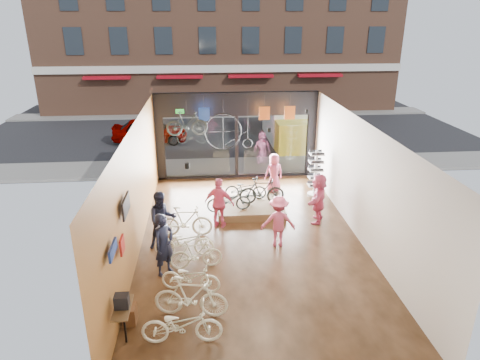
{
  "coord_description": "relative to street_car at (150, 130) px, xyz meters",
  "views": [
    {
      "loc": [
        -1.39,
        -12.05,
        6.8
      ],
      "look_at": [
        -0.24,
        1.4,
        1.6
      ],
      "focal_mm": 32.0,
      "sensor_mm": 36.0,
      "label": 1
    }
  ],
  "objects": [
    {
      "name": "floor_bike_5",
      "position": [
        2.39,
        -11.41,
        -0.18
      ],
      "size": [
        1.77,
        0.56,
        1.05
      ],
      "primitive_type": "imported",
      "rotation": [
        0.0,
        0.0,
        1.53
      ],
      "color": "#E7E6C6",
      "rests_on": "ground_plane"
    },
    {
      "name": "jersey_mid",
      "position": [
        5.58,
        -6.8,
        2.34
      ],
      "size": [
        0.45,
        0.03,
        0.55
      ],
      "primitive_type": "cube",
      "color": "#CC5919",
      "rests_on": "ceiling"
    },
    {
      "name": "wall_right",
      "position": [
        8.0,
        -12.0,
        1.19
      ],
      "size": [
        0.04,
        12.0,
        3.8
      ],
      "primitive_type": "cube",
      "color": "beige",
      "rests_on": "ground"
    },
    {
      "name": "customer_5",
      "position": [
        6.97,
        -10.72,
        0.18
      ],
      "size": [
        1.11,
        1.72,
        1.78
      ],
      "primitive_type": "imported",
      "rotation": [
        0.0,
        0.0,
        4.32
      ],
      "color": "#CC4C72",
      "rests_on": "ground_plane"
    },
    {
      "name": "ground_plane",
      "position": [
        4.48,
        -12.0,
        -0.73
      ],
      "size": [
        7.0,
        12.0,
        0.04
      ],
      "primitive_type": "cube",
      "color": "black",
      "rests_on": "ground"
    },
    {
      "name": "opposite_building",
      "position": [
        4.48,
        9.5,
        6.29
      ],
      "size": [
        26.0,
        5.0,
        14.0
      ],
      "primitive_type": "cube",
      "color": "brown",
      "rests_on": "ground"
    },
    {
      "name": "display_bike_right",
      "position": [
        4.58,
        -9.22,
        -0.0
      ],
      "size": [
        1.61,
        0.73,
        0.82
      ],
      "primitive_type": "imported",
      "rotation": [
        0.0,
        0.0,
        1.45
      ],
      "color": "black",
      "rests_on": "display_platform"
    },
    {
      "name": "wall_back",
      "position": [
        4.48,
        -18.02,
        1.19
      ],
      "size": [
        7.0,
        0.04,
        3.8
      ],
      "primitive_type": "cube",
      "color": "beige",
      "rests_on": "ground"
    },
    {
      "name": "penny_farthing",
      "position": [
        4.13,
        -7.71,
        1.79
      ],
      "size": [
        1.84,
        0.06,
        1.47
      ],
      "primitive_type": null,
      "color": "black",
      "rests_on": "ceiling"
    },
    {
      "name": "sidewalk_near",
      "position": [
        4.48,
        -4.8,
        -0.65
      ],
      "size": [
        30.0,
        2.4,
        0.12
      ],
      "primitive_type": "cube",
      "color": "slate",
      "rests_on": "ground"
    },
    {
      "name": "display_platform",
      "position": [
        4.69,
        -9.77,
        -0.56
      ],
      "size": [
        2.4,
        1.8,
        0.3
      ],
      "primitive_type": "cube",
      "color": "brown",
      "rests_on": "ground_plane"
    },
    {
      "name": "ceiling",
      "position": [
        4.48,
        -12.0,
        3.11
      ],
      "size": [
        7.0,
        12.0,
        0.04
      ],
      "primitive_type": "cube",
      "color": "black",
      "rests_on": "ground"
    },
    {
      "name": "street_road",
      "position": [
        4.48,
        3.0,
        -0.72
      ],
      "size": [
        30.0,
        18.0,
        0.02
      ],
      "primitive_type": "cube",
      "color": "black",
      "rests_on": "ground"
    },
    {
      "name": "sidewalk_far",
      "position": [
        4.48,
        7.0,
        -0.65
      ],
      "size": [
        30.0,
        2.0,
        0.12
      ],
      "primitive_type": "cube",
      "color": "slate",
      "rests_on": "ground"
    },
    {
      "name": "floor_bike_0",
      "position": [
        2.47,
        -16.36,
        -0.24
      ],
      "size": [
        1.81,
        0.69,
        0.94
      ],
      "primitive_type": "imported",
      "rotation": [
        0.0,
        0.0,
        1.53
      ],
      "color": "#E7E6C6",
      "rests_on": "ground_plane"
    },
    {
      "name": "customer_2",
      "position": [
        3.52,
        -10.86,
        0.17
      ],
      "size": [
        1.12,
        0.76,
        1.77
      ],
      "primitive_type": "imported",
      "rotation": [
        0.0,
        0.0,
        2.79
      ],
      "color": "#CC4C72",
      "rests_on": "ground_plane"
    },
    {
      "name": "jersey_right",
      "position": [
        6.63,
        -6.8,
        2.34
      ],
      "size": [
        0.45,
        0.03,
        0.55
      ],
      "primitive_type": "cube",
      "color": "#CC5919",
      "rests_on": "ceiling"
    },
    {
      "name": "wall_merch",
      "position": [
        1.1,
        -15.5,
        0.59
      ],
      "size": [
        0.4,
        2.4,
        2.6
      ],
      "primitive_type": null,
      "color": "navy",
      "rests_on": "wall_left"
    },
    {
      "name": "sunglasses_rack",
      "position": [
        7.43,
        -8.45,
        0.23
      ],
      "size": [
        0.63,
        0.55,
        1.89
      ],
      "primitive_type": null,
      "rotation": [
        0.0,
        0.0,
        0.17
      ],
      "color": "white",
      "rests_on": "ground_plane"
    },
    {
      "name": "floor_bike_1",
      "position": [
        2.65,
        -15.48,
        -0.17
      ],
      "size": [
        1.86,
        0.82,
        1.08
      ],
      "primitive_type": "imported",
      "rotation": [
        0.0,
        0.0,
        1.39
      ],
      "color": "#E7E6C6",
      "rests_on": "ground_plane"
    },
    {
      "name": "customer_0",
      "position": [
        1.89,
        -13.59,
        0.21
      ],
      "size": [
        0.77,
        0.79,
        1.83
      ],
      "primitive_type": "imported",
      "rotation": [
        0.0,
        0.0,
        0.85
      ],
      "color": "#161C33",
      "rests_on": "ground_plane"
    },
    {
      "name": "street_car",
      "position": [
        0.0,
        0.0,
        0.0
      ],
      "size": [
        4.18,
        1.68,
        1.42
      ],
      "primitive_type": "imported",
      "rotation": [
        0.0,
        0.0,
        1.57
      ],
      "color": "gray",
      "rests_on": "street_road"
    },
    {
      "name": "floor_bike_3",
      "position": [
        2.74,
        -13.37,
        -0.26
      ],
      "size": [
        1.54,
        0.57,
        0.91
      ],
      "primitive_type": "imported",
      "rotation": [
        0.0,
        0.0,
        1.67
      ],
      "color": "#E7E6C6",
      "rests_on": "ground_plane"
    },
    {
      "name": "wall_left",
      "position": [
        0.96,
        -12.0,
        1.19
      ],
      "size": [
        0.04,
        12.0,
        3.8
      ],
      "primitive_type": "cube",
      "color": "#A55C29",
      "rests_on": "ground"
    },
    {
      "name": "floor_bike_4",
      "position": [
        2.39,
        -12.67,
        -0.24
      ],
      "size": [
        1.82,
        0.74,
        0.94
      ],
      "primitive_type": "imported",
      "rotation": [
        0.0,
        0.0,
        1.51
      ],
      "color": "#E7E6C6",
      "rests_on": "ground_plane"
    },
    {
      "name": "jersey_left",
      "position": [
        3.1,
        -6.8,
        2.34
      ],
      "size": [
        0.45,
        0.03,
        0.55
      ],
      "primitive_type": "cube",
      "color": "#1E3F99",
      "rests_on": "ceiling"
    },
    {
      "name": "display_bike_left",
      "position": [
        3.88,
        -10.24,
        -0.0
      ],
      "size": [
        1.62,
        0.74,
        0.82
      ],
      "primitive_type": "imported",
      "rotation": [
        0.0,
        0.0,
        1.7
      ],
      "color": "black",
      "rests_on": "display_platform"
    },
    {
      "name": "floor_bike_2",
      "position": [
        2.61,
        -14.46,
        -0.3
      ],
      "size": [
        1.67,
        0.91,
        0.83
      ],
      "primitive_type": "imported",
      "rotation": [
        0.0,
        0.0,
        1.34
      ],
      "color": "#E7E6C6",
      "rests_on": "ground_plane"
    },
    {
      "name": "exit_sign",
      "position": [
        2.08,
        -6.12,
        2.34
      ],
      "size": [
        0.35,
        0.06,
        0.18
      ],
      "primitive_type": "cube",
      "color": "#198C26",
      "rests_on": "storefront"
    },
    {
      "name": "customer_1",
      "position": [
        1.71,
        -12.05,
        0.21
      ],
      "size": [
        1.06,
        0.93,
        1.84
      ],
      "primitive_type": "imported",
      "rotation": [
        0.0,
        0.0,
        0.3
      ],
      "color": "#161C33",
      "rests_on": "ground_plane"
    },
    {
      "name": "customer_4",
      "position": [
        5.88,
        -7.8,
        0.09
      ],
      "size": [
        0.88,
        0.68,
        1.59
      ],
      "primitive_type": "imported",
      "rotation": [
        0.0,
        0.0,
        3.38
      ],
      "color": "#CC4C72",
      "rests_on": "ground_plane"
    },
    {
      "name": "customer_3",
      "position": [
        5.29,
        -12.28,
        0.12
      ],
      "size": [
        1.12,
        0.7,
        1.67
      ],
      "primitive_type": "imported",
      "rotation": [
        0.0,
        0.0,
        3.07
      ],
      "color": "#CC4C72",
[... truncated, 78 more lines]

